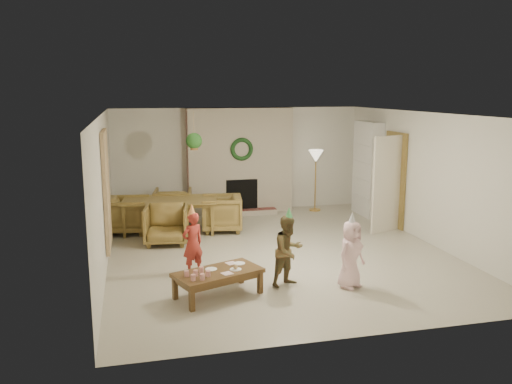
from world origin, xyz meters
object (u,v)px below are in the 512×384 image
object	(u,v)px
dining_table	(170,216)
dining_chair_near	(166,225)
child_plaid	(288,251)
child_pink	(351,254)
dining_chair_right	(221,213)
child_red	(193,244)
dining_chair_left	(128,215)
coffee_table_top	(218,273)
dining_chair_far	(173,205)

from	to	relation	value
dining_table	dining_chair_near	bearing A→B (deg)	-90.00
child_plaid	child_pink	size ratio (longest dim) A/B	1.06
dining_table	dining_chair_right	distance (m)	1.07
dining_chair_near	child_red	xyz separation A→B (m)	(0.29, -1.84, 0.13)
dining_table	dining_chair_right	size ratio (longest dim) A/B	2.34
child_plaid	child_pink	world-z (taller)	child_plaid
child_plaid	child_red	bearing A→B (deg)	123.81
dining_chair_near	dining_chair_right	xyz separation A→B (m)	(1.19, 0.68, 0.00)
dining_chair_near	child_pink	bearing A→B (deg)	-40.60
dining_chair_left	coffee_table_top	world-z (taller)	dining_chair_left
dining_chair_near	child_plaid	xyz separation A→B (m)	(1.63, -2.65, 0.17)
dining_table	dining_chair_left	world-z (taller)	dining_chair_left
child_plaid	dining_chair_far	bearing A→B (deg)	82.58
child_pink	child_plaid	bearing A→B (deg)	133.18
dining_table	coffee_table_top	world-z (taller)	dining_table
dining_chair_near	child_red	bearing A→B (deg)	-72.24
dining_chair_near	child_pink	size ratio (longest dim) A/B	0.81
child_red	child_pink	xyz separation A→B (m)	(2.23, -1.10, -0.00)
dining_table	dining_chair_far	world-z (taller)	dining_chair_far
child_red	child_pink	distance (m)	2.48
coffee_table_top	child_pink	size ratio (longest dim) A/B	1.20
dining_chair_far	dining_chair_left	distance (m)	1.21
dining_table	coffee_table_top	size ratio (longest dim) A/B	1.58
dining_table	child_plaid	distance (m)	3.81
dining_chair_left	child_plaid	world-z (taller)	child_plaid
dining_chair_far	dining_chair_left	xyz separation A→B (m)	(-0.98, -0.71, 0.00)
dining_table	dining_chair_near	distance (m)	0.86
dining_table	child_red	xyz separation A→B (m)	(0.16, -2.68, 0.17)
dining_table	child_plaid	bearing A→B (deg)	-57.93
dining_chair_right	child_plaid	distance (m)	3.37
dining_chair_right	child_red	distance (m)	2.67
dining_table	dining_chair_near	xyz separation A→B (m)	(-0.13, -0.84, 0.04)
dining_chair_left	child_plaid	distance (m)	4.32
dining_chair_near	dining_chair_left	world-z (taller)	same
dining_chair_right	coffee_table_top	bearing A→B (deg)	-1.76
dining_chair_left	coffee_table_top	xyz separation A→B (m)	(1.24, -3.80, -0.03)
dining_chair_near	dining_chair_left	bearing A→B (deg)	135.00
dining_chair_right	child_plaid	xyz separation A→B (m)	(0.44, -3.33, 0.17)
dining_chair_left	child_plaid	bearing A→B (deg)	-138.28
dining_chair_far	coffee_table_top	world-z (taller)	dining_chair_far
child_pink	dining_chair_far	bearing A→B (deg)	87.15
coffee_table_top	dining_chair_far	bearing A→B (deg)	71.92
dining_table	child_pink	xyz separation A→B (m)	(2.38, -3.78, 0.17)
coffee_table_top	child_plaid	world-z (taller)	child_plaid
dining_chair_far	coffee_table_top	size ratio (longest dim) A/B	0.67
dining_chair_far	child_plaid	distance (m)	4.55
coffee_table_top	child_plaid	distance (m)	1.13
coffee_table_top	child_plaid	xyz separation A→B (m)	(1.10, 0.18, 0.19)
dining_chair_near	coffee_table_top	bearing A→B (deg)	-70.55
dining_chair_left	child_red	distance (m)	2.99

